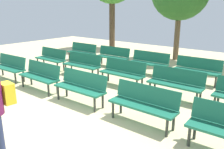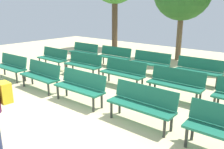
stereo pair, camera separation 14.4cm
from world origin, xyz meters
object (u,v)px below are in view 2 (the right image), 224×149
at_px(bench_r0_c3, 142,103).
at_px(bench_r1_c2, 123,71).
at_px(bench_r0_c2, 80,85).
at_px(bench_r2_c0, 84,51).
at_px(bench_r1_c1, 84,63).
at_px(bench_r2_c1, 114,55).
at_px(bench_r1_c0, 53,57).
at_px(bench_r0_c1, 41,74).
at_px(bench_r0_c0, 11,65).
at_px(bench_r1_c3, 176,82).
at_px(bench_r2_c3, 198,69).
at_px(bench_r2_c2, 150,61).

xyz_separation_m(bench_r0_c3, bench_r1_c2, (-1.93, 1.85, 0.00)).
bearing_deg(bench_r0_c2, bench_r2_c0, 134.19).
xyz_separation_m(bench_r1_c1, bench_r2_c1, (-0.04, 1.91, 0.00)).
distance_m(bench_r0_c3, bench_r1_c2, 2.68).
bearing_deg(bench_r1_c0, bench_r0_c1, -43.69).
bearing_deg(bench_r2_c1, bench_r1_c0, -134.97).
bearing_deg(bench_r1_c2, bench_r0_c1, -133.76).
distance_m(bench_r0_c0, bench_r0_c3, 5.65).
distance_m(bench_r1_c3, bench_r2_c3, 1.89).
relative_size(bench_r0_c2, bench_r1_c3, 1.00).
height_order(bench_r0_c3, bench_r2_c3, same).
bearing_deg(bench_r2_c1, bench_r1_c3, -28.23).
xyz_separation_m(bench_r0_c3, bench_r1_c1, (-3.84, 1.83, 0.00)).
bearing_deg(bench_r0_c2, bench_r0_c3, 0.77).
xyz_separation_m(bench_r0_c2, bench_r2_c0, (-3.78, 3.72, 0.00)).
height_order(bench_r0_c1, bench_r1_c3, same).
bearing_deg(bench_r2_c3, bench_r2_c0, -179.97).
relative_size(bench_r0_c0, bench_r1_c0, 1.01).
height_order(bench_r2_c1, bench_r2_c3, same).
relative_size(bench_r0_c1, bench_r1_c1, 0.99).
xyz_separation_m(bench_r0_c1, bench_r0_c2, (1.80, 0.05, 0.00)).
bearing_deg(bench_r2_c0, bench_r0_c3, -32.93).
height_order(bench_r2_c2, bench_r2_c3, same).
bearing_deg(bench_r2_c2, bench_r0_c0, -133.86).
bearing_deg(bench_r1_c0, bench_r0_c3, -16.69).
relative_size(bench_r1_c2, bench_r2_c3, 1.00).
height_order(bench_r0_c1, bench_r2_c2, same).
bearing_deg(bench_r2_c2, bench_r2_c1, 178.96).
xyz_separation_m(bench_r0_c0, bench_r1_c3, (5.58, 2.01, 0.00)).
bearing_deg(bench_r0_c3, bench_r1_c2, 135.87).
height_order(bench_r1_c2, bench_r2_c1, same).
distance_m(bench_r0_c2, bench_r1_c1, 2.68).
xyz_separation_m(bench_r0_c1, bench_r0_c3, (3.76, 0.12, 0.00)).
bearing_deg(bench_r0_c0, bench_r1_c2, 25.54).
distance_m(bench_r0_c3, bench_r2_c1, 5.39).
height_order(bench_r0_c3, bench_r1_c0, same).
distance_m(bench_r0_c0, bench_r1_c0, 1.91).
distance_m(bench_r2_c2, bench_r2_c3, 1.90).
bearing_deg(bench_r2_c1, bench_r1_c1, -91.11).
xyz_separation_m(bench_r0_c1, bench_r2_c3, (3.64, 3.89, 0.00)).
distance_m(bench_r0_c1, bench_r1_c2, 2.68).
height_order(bench_r0_c1, bench_r0_c3, same).
xyz_separation_m(bench_r2_c1, bench_r2_c2, (1.86, -0.02, 0.00)).
relative_size(bench_r0_c0, bench_r0_c1, 1.01).
relative_size(bench_r0_c3, bench_r1_c3, 1.00).
bearing_deg(bench_r2_c0, bench_r2_c2, 0.68).
bearing_deg(bench_r2_c0, bench_r1_c1, -44.35).
bearing_deg(bench_r0_c0, bench_r0_c3, -1.18).
height_order(bench_r0_c2, bench_r1_c1, same).
xyz_separation_m(bench_r0_c2, bench_r2_c1, (-1.92, 3.81, 0.00)).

